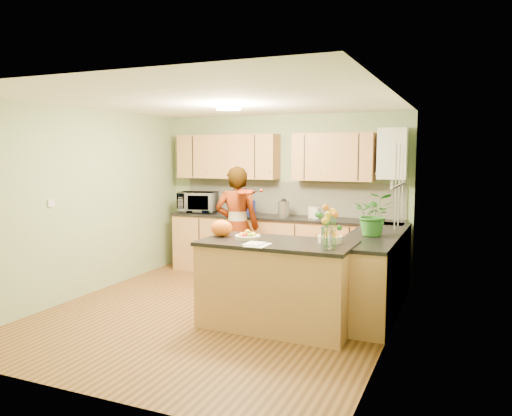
% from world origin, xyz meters
% --- Properties ---
extents(floor, '(4.50, 4.50, 0.00)m').
position_xyz_m(floor, '(0.00, 0.00, 0.00)').
color(floor, '#503016').
rests_on(floor, ground).
extents(ceiling, '(4.00, 4.50, 0.02)m').
position_xyz_m(ceiling, '(0.00, 0.00, 2.50)').
color(ceiling, white).
rests_on(ceiling, wall_back).
extents(wall_back, '(4.00, 0.02, 2.50)m').
position_xyz_m(wall_back, '(0.00, 2.25, 1.25)').
color(wall_back, gray).
rests_on(wall_back, floor).
extents(wall_front, '(4.00, 0.02, 2.50)m').
position_xyz_m(wall_front, '(0.00, -2.25, 1.25)').
color(wall_front, gray).
rests_on(wall_front, floor).
extents(wall_left, '(0.02, 4.50, 2.50)m').
position_xyz_m(wall_left, '(-2.00, 0.00, 1.25)').
color(wall_left, gray).
rests_on(wall_left, floor).
extents(wall_right, '(0.02, 4.50, 2.50)m').
position_xyz_m(wall_right, '(2.00, 0.00, 1.25)').
color(wall_right, gray).
rests_on(wall_right, floor).
extents(back_counter, '(3.64, 0.62, 0.94)m').
position_xyz_m(back_counter, '(0.10, 1.95, 0.47)').
color(back_counter, '#B87749').
rests_on(back_counter, floor).
extents(right_counter, '(0.62, 2.24, 0.94)m').
position_xyz_m(right_counter, '(1.70, 0.85, 0.47)').
color(right_counter, '#B87749').
rests_on(right_counter, floor).
extents(splashback, '(3.60, 0.02, 0.52)m').
position_xyz_m(splashback, '(0.10, 2.23, 1.20)').
color(splashback, beige).
rests_on(splashback, back_counter).
extents(upper_cabinets, '(3.20, 0.34, 0.70)m').
position_xyz_m(upper_cabinets, '(-0.18, 2.08, 1.85)').
color(upper_cabinets, '#B87749').
rests_on(upper_cabinets, wall_back).
extents(boiler, '(0.40, 0.30, 0.86)m').
position_xyz_m(boiler, '(1.70, 2.09, 1.90)').
color(boiler, silver).
rests_on(boiler, wall_back).
extents(window_right, '(0.01, 1.30, 1.05)m').
position_xyz_m(window_right, '(1.99, 0.60, 1.55)').
color(window_right, silver).
rests_on(window_right, wall_right).
extents(light_switch, '(0.02, 0.09, 0.09)m').
position_xyz_m(light_switch, '(-1.99, -0.60, 1.30)').
color(light_switch, silver).
rests_on(light_switch, wall_left).
extents(ceiling_lamp, '(0.30, 0.30, 0.07)m').
position_xyz_m(ceiling_lamp, '(0.00, 0.30, 2.46)').
color(ceiling_lamp, '#FFEABF').
rests_on(ceiling_lamp, ceiling).
extents(peninsula_island, '(1.67, 0.85, 0.95)m').
position_xyz_m(peninsula_island, '(0.81, -0.18, 0.48)').
color(peninsula_island, '#B87749').
rests_on(peninsula_island, floor).
extents(fruit_dish, '(0.29, 0.29, 0.10)m').
position_xyz_m(fruit_dish, '(0.46, -0.18, 1.00)').
color(fruit_dish, beige).
rests_on(fruit_dish, peninsula_island).
extents(orange_bowl, '(0.26, 0.26, 0.15)m').
position_xyz_m(orange_bowl, '(1.36, -0.03, 1.02)').
color(orange_bowl, beige).
rests_on(orange_bowl, peninsula_island).
extents(flower_vase, '(0.27, 0.27, 0.49)m').
position_xyz_m(flower_vase, '(1.41, -0.36, 1.28)').
color(flower_vase, silver).
rests_on(flower_vase, peninsula_island).
extents(orange_bag, '(0.29, 0.26, 0.19)m').
position_xyz_m(orange_bag, '(0.11, -0.13, 1.05)').
color(orange_bag, orange).
rests_on(orange_bag, peninsula_island).
extents(papers, '(0.22, 0.30, 0.01)m').
position_xyz_m(papers, '(0.71, -0.48, 0.96)').
color(papers, white).
rests_on(papers, peninsula_island).
extents(violinist, '(0.71, 0.55, 1.73)m').
position_xyz_m(violinist, '(-0.31, 1.17, 0.86)').
color(violinist, tan).
rests_on(violinist, floor).
extents(violin, '(0.67, 0.58, 0.17)m').
position_xyz_m(violin, '(-0.11, 0.95, 1.38)').
color(violin, '#531105').
rests_on(violin, violinist).
extents(microwave, '(0.67, 0.52, 0.33)m').
position_xyz_m(microwave, '(-1.38, 1.93, 1.11)').
color(microwave, silver).
rests_on(microwave, back_counter).
extents(blue_box, '(0.32, 0.27, 0.23)m').
position_xyz_m(blue_box, '(-0.53, 1.92, 1.05)').
color(blue_box, navy).
rests_on(blue_box, back_counter).
extents(kettle, '(0.17, 0.17, 0.32)m').
position_xyz_m(kettle, '(0.12, 1.92, 1.07)').
color(kettle, '#ACACB1').
rests_on(kettle, back_counter).
extents(jar_cream, '(0.14, 0.14, 0.17)m').
position_xyz_m(jar_cream, '(0.55, 1.98, 1.02)').
color(jar_cream, beige).
rests_on(jar_cream, back_counter).
extents(jar_white, '(0.12, 0.12, 0.17)m').
position_xyz_m(jar_white, '(0.64, 1.91, 1.02)').
color(jar_white, silver).
rests_on(jar_white, back_counter).
extents(potted_plant, '(0.52, 0.47, 0.52)m').
position_xyz_m(potted_plant, '(1.70, 0.70, 1.20)').
color(potted_plant, '#2A6F25').
rests_on(potted_plant, right_counter).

